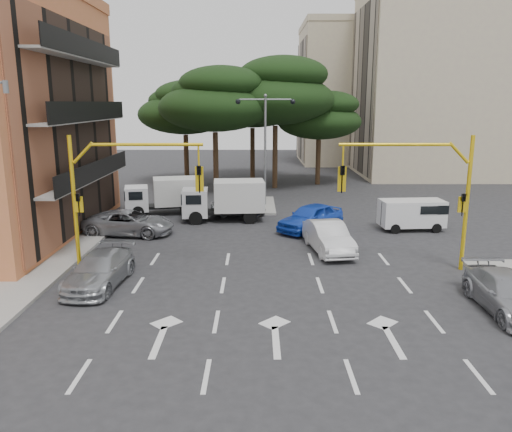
{
  "coord_description": "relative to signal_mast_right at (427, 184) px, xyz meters",
  "views": [
    {
      "loc": [
        -0.62,
        -19.4,
        7.36
      ],
      "look_at": [
        -0.64,
        5.81,
        1.6
      ],
      "focal_mm": 35.0,
      "sensor_mm": 36.0,
      "label": 1
    }
  ],
  "objects": [
    {
      "name": "car_blue_compact",
      "position": [
        -4.25,
        7.01,
        -3.1
      ],
      "size": [
        4.53,
        4.63,
        1.57
      ],
      "primitive_type": "imported",
      "rotation": [
        0.0,
        0.0,
        -0.76
      ],
      "color": "#1740BD",
      "rests_on": "ground"
    },
    {
      "name": "signal_mast_left",
      "position": [
        -13.61,
        0.0,
        0.0
      ],
      "size": [
        5.79,
        0.37,
        6.0
      ],
      "color": "yellow",
      "rests_on": "ground"
    },
    {
      "name": "pine_left_near",
      "position": [
        -10.75,
        19.96,
        3.72
      ],
      "size": [
        9.15,
        9.15,
        10.23
      ],
      "color": "#382616",
      "rests_on": "ground"
    },
    {
      "name": "ground",
      "position": [
        -6.8,
        -1.99,
        -3.88
      ],
      "size": [
        120.0,
        120.0,
        0.0
      ],
      "primitive_type": "plane",
      "color": "#28282B",
      "rests_on": "ground"
    },
    {
      "name": "car_silver_cross_b",
      "position": [
        -8.66,
        11.01,
        -3.25
      ],
      "size": [
        3.85,
        1.92,
        1.26
      ],
      "primitive_type": "imported",
      "rotation": [
        0.0,
        0.0,
        1.69
      ],
      "color": "#93949A",
      "rests_on": "ground"
    },
    {
      "name": "pine_back",
      "position": [
        -7.75,
        26.96,
        3.72
      ],
      "size": [
        9.15,
        9.15,
        10.23
      ],
      "color": "#382616",
      "rests_on": "ground"
    },
    {
      "name": "street_lamp_center",
      "position": [
        -6.8,
        14.01,
        1.54
      ],
      "size": [
        4.16,
        0.36,
        7.77
      ],
      "color": "slate",
      "rests_on": "median_strip"
    },
    {
      "name": "pine_left_far",
      "position": [
        -13.75,
        23.96,
        3.03
      ],
      "size": [
        8.32,
        8.32,
        9.3
      ],
      "color": "#382616",
      "rests_on": "ground"
    },
    {
      "name": "apartment_beige_far",
      "position": [
        6.15,
        42.01,
        4.47
      ],
      "size": [
        16.2,
        12.15,
        16.7
      ],
      "color": "beige",
      "rests_on": "ground"
    },
    {
      "name": "pine_center",
      "position": [
        -5.75,
        21.96,
        4.41
      ],
      "size": [
        9.98,
        9.98,
        11.16
      ],
      "color": "#382616",
      "rests_on": "ground"
    },
    {
      "name": "car_silver_wagon",
      "position": [
        -13.84,
        -2.03,
        -3.21
      ],
      "size": [
        2.25,
        4.76,
        1.34
      ],
      "primitive_type": "imported",
      "rotation": [
        0.0,
        0.0,
        -0.08
      ],
      "color": "#95989C",
      "rests_on": "ground"
    },
    {
      "name": "median_strip",
      "position": [
        -6.8,
        14.01,
        -3.81
      ],
      "size": [
        1.4,
        6.0,
        0.15
      ],
      "primitive_type": "cube",
      "color": "gray",
      "rests_on": "ground"
    },
    {
      "name": "van_white",
      "position": [
        1.7,
        7.15,
        -2.97
      ],
      "size": [
        3.77,
        1.92,
        1.83
      ],
      "primitive_type": null,
      "rotation": [
        0.0,
        0.0,
        -1.5
      ],
      "color": "silver",
      "rests_on": "ground"
    },
    {
      "name": "box_truck_a",
      "position": [
        -13.7,
        11.48,
        -2.68
      ],
      "size": [
        5.25,
        3.11,
        2.42
      ],
      "primitive_type": null,
      "rotation": [
        0.0,
        0.0,
        1.8
      ],
      "color": "silver",
      "rests_on": "ground"
    },
    {
      "name": "car_white_hatch",
      "position": [
        -3.8,
        2.79,
        -3.13
      ],
      "size": [
        2.28,
        4.76,
        1.51
      ],
      "primitive_type": "imported",
      "rotation": [
        0.0,
        0.0,
        0.16
      ],
      "color": "silver",
      "rests_on": "ground"
    },
    {
      "name": "signal_mast_right",
      "position": [
        0.0,
        0.0,
        0.0
      ],
      "size": [
        5.79,
        0.37,
        6.0
      ],
      "color": "yellow",
      "rests_on": "ground"
    },
    {
      "name": "pine_right",
      "position": [
        -1.75,
        23.96,
        2.33
      ],
      "size": [
        7.49,
        7.49,
        8.37
      ],
      "color": "#382616",
      "rests_on": "ground"
    },
    {
      "name": "car_silver_parked",
      "position": [
        1.6,
        -4.61,
        -3.21
      ],
      "size": [
        1.9,
        4.68,
        1.36
      ],
      "primitive_type": "imported",
      "rotation": [
        0.0,
        0.0,
        -0.0
      ],
      "color": "#97989E",
      "rests_on": "ground"
    },
    {
      "name": "apartment_beige_near",
      "position": [
        13.15,
        30.01,
        5.47
      ],
      "size": [
        20.2,
        12.15,
        18.7
      ],
      "color": "beige",
      "rests_on": "ground"
    },
    {
      "name": "car_silver_cross_a",
      "position": [
        -14.65,
        6.07,
        -3.19
      ],
      "size": [
        5.25,
        2.89,
        1.39
      ],
      "primitive_type": "imported",
      "rotation": [
        0.0,
        0.0,
        1.45
      ],
      "color": "gray",
      "rests_on": "ground"
    },
    {
      "name": "box_truck_b",
      "position": [
        -9.46,
        9.51,
        -2.6
      ],
      "size": [
        5.36,
        2.57,
        2.57
      ],
      "primitive_type": null,
      "rotation": [
        0.0,
        0.0,
        1.64
      ],
      "color": "silver",
      "rests_on": "ground"
    }
  ]
}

